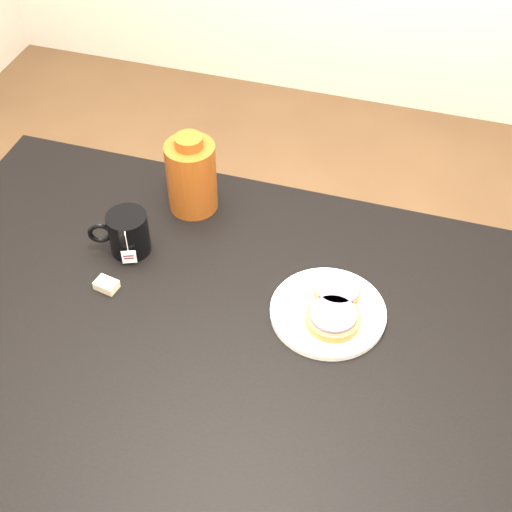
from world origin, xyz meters
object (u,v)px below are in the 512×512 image
at_px(table, 229,358).
at_px(bagel_back, 337,291).
at_px(bagel_front, 333,318).
at_px(teabag_pouch, 106,285).
at_px(bagel_package, 192,175).
at_px(plate, 328,311).
at_px(mug, 128,233).

bearing_deg(table, bagel_back, 38.25).
relative_size(bagel_front, teabag_pouch, 3.04).
distance_m(table, bagel_package, 0.41).
bearing_deg(bagel_package, plate, -31.79).
distance_m(plate, mug, 0.45).
bearing_deg(mug, table, -50.91).
distance_m(mug, bagel_package, 0.19).
bearing_deg(table, bagel_package, 120.39).
bearing_deg(bagel_back, plate, -99.51).
xyz_separation_m(mug, bagel_package, (0.08, 0.17, 0.04)).
xyz_separation_m(table, bagel_back, (0.18, 0.14, 0.11)).
height_order(bagel_back, bagel_front, same).
relative_size(mug, bagel_package, 0.72).
xyz_separation_m(bagel_back, teabag_pouch, (-0.45, -0.11, -0.02)).
bearing_deg(teabag_pouch, bagel_back, 13.24).
distance_m(plate, bagel_back, 0.05).
height_order(table, mug, mug).
relative_size(teabag_pouch, bagel_package, 0.24).
xyz_separation_m(bagel_back, mug, (-0.45, 0.01, 0.02)).
height_order(bagel_back, mug, mug).
distance_m(bagel_back, teabag_pouch, 0.47).
xyz_separation_m(plate, mug, (-0.45, 0.05, 0.04)).
bearing_deg(teabag_pouch, table, -7.57).
distance_m(plate, bagel_front, 0.03).
height_order(plate, bagel_front, bagel_front).
relative_size(table, bagel_front, 10.23).
bearing_deg(mug, bagel_front, -31.41).
bearing_deg(bagel_package, teabag_pouch, -105.69).
bearing_deg(bagel_front, plate, 118.91).
bearing_deg(teabag_pouch, bagel_front, 4.59).
relative_size(table, bagel_package, 7.38).
distance_m(teabag_pouch, bagel_package, 0.31).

